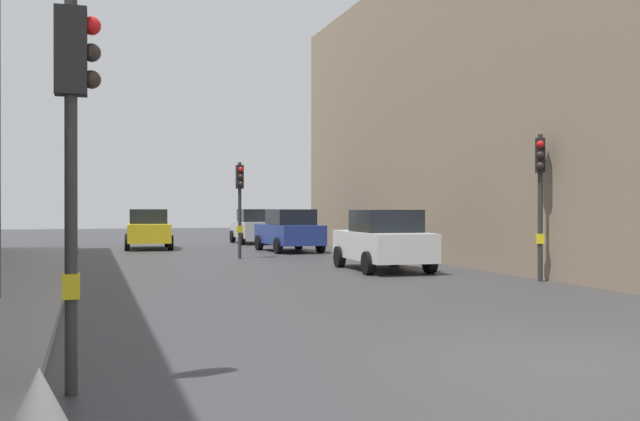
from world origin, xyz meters
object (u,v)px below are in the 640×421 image
(traffic_light_near_left, at_px, (73,121))
(car_yellow_taxi, at_px, (148,229))
(car_white_compact, at_px, (383,240))
(car_silver_hatchback, at_px, (255,226))
(car_blue_van, at_px, (289,230))
(traffic_light_far_median, at_px, (240,192))
(warning_sign_triangle, at_px, (39,412))
(traffic_light_mid_street, at_px, (540,180))

(traffic_light_near_left, xyz_separation_m, car_yellow_taxi, (2.63, 25.79, -1.76))
(car_yellow_taxi, bearing_deg, car_white_compact, -67.51)
(traffic_light_near_left, relative_size, car_silver_hatchback, 0.91)
(traffic_light_near_left, bearing_deg, car_silver_hatchback, 74.25)
(car_blue_van, bearing_deg, traffic_light_far_median, -128.05)
(car_white_compact, bearing_deg, traffic_light_far_median, 115.95)
(car_white_compact, xyz_separation_m, car_silver_hatchback, (-0.04, 17.00, 0.00))
(car_silver_hatchback, bearing_deg, car_white_compact, -89.85)
(car_white_compact, distance_m, warning_sign_triangle, 16.32)
(traffic_light_far_median, height_order, car_blue_van, traffic_light_far_median)
(traffic_light_far_median, bearing_deg, car_blue_van, 51.95)
(car_silver_hatchback, bearing_deg, traffic_light_far_median, -105.18)
(traffic_light_mid_street, distance_m, car_silver_hatchback, 21.36)
(traffic_light_far_median, bearing_deg, warning_sign_triangle, -105.27)
(traffic_light_mid_street, relative_size, car_blue_van, 0.84)
(traffic_light_mid_street, height_order, car_blue_van, traffic_light_mid_street)
(warning_sign_triangle, bearing_deg, car_white_compact, 58.71)
(traffic_light_near_left, xyz_separation_m, traffic_light_mid_street, (10.71, 8.01, -0.14))
(traffic_light_mid_street, xyz_separation_m, car_silver_hatchback, (-2.49, 21.15, -1.62))
(traffic_light_far_median, distance_m, traffic_light_mid_street, 11.64)
(traffic_light_near_left, height_order, warning_sign_triangle, traffic_light_near_left)
(traffic_light_far_median, relative_size, car_silver_hatchback, 0.82)
(traffic_light_far_median, height_order, car_white_compact, traffic_light_far_median)
(car_silver_hatchback, bearing_deg, car_blue_van, -91.09)
(car_yellow_taxi, xyz_separation_m, car_silver_hatchback, (5.60, 3.37, 0.00))
(traffic_light_near_left, distance_m, car_yellow_taxi, 25.98)
(traffic_light_mid_street, relative_size, warning_sign_triangle, 5.57)
(traffic_light_near_left, bearing_deg, car_white_compact, 55.79)
(traffic_light_mid_street, distance_m, car_yellow_taxi, 19.59)
(traffic_light_far_median, bearing_deg, traffic_light_near_left, -106.08)
(traffic_light_far_median, xyz_separation_m, warning_sign_triangle, (-5.48, -20.08, -2.06))
(traffic_light_far_median, distance_m, car_white_compact, 7.00)
(car_white_compact, xyz_separation_m, car_blue_van, (-0.18, 9.73, 0.00))
(traffic_light_far_median, height_order, warning_sign_triangle, traffic_light_far_median)
(car_blue_van, bearing_deg, traffic_light_mid_street, -79.29)
(traffic_light_far_median, height_order, traffic_light_mid_street, traffic_light_mid_street)
(car_blue_van, height_order, car_silver_hatchback, same)
(warning_sign_triangle, bearing_deg, traffic_light_far_median, 74.73)
(car_yellow_taxi, bearing_deg, traffic_light_far_median, -70.49)
(traffic_light_far_median, height_order, car_silver_hatchback, traffic_light_far_median)
(car_yellow_taxi, distance_m, warning_sign_triangle, 27.71)
(traffic_light_near_left, xyz_separation_m, car_blue_van, (8.08, 21.89, -1.76))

